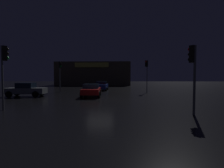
% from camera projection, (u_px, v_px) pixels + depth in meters
% --- Properties ---
extents(ground_plane, '(120.00, 120.00, 0.00)m').
position_uv_depth(ground_plane, '(100.00, 99.00, 16.83)').
color(ground_plane, black).
extents(store_building, '(18.66, 9.84, 5.87)m').
position_uv_depth(store_building, '(95.00, 74.00, 45.73)').
color(store_building, brown).
rests_on(store_building, ground).
extents(traffic_signal_main, '(0.42, 0.42, 4.04)m').
position_uv_depth(traffic_signal_main, '(193.00, 65.00, 9.86)').
color(traffic_signal_main, '#595B60').
rests_on(traffic_signal_main, ground).
extents(traffic_signal_opposite, '(0.41, 0.43, 4.43)m').
position_uv_depth(traffic_signal_opposite, '(147.00, 68.00, 23.21)').
color(traffic_signal_opposite, '#595B60').
rests_on(traffic_signal_opposite, ground).
extents(traffic_signal_cross_left, '(0.42, 0.42, 4.34)m').
position_uv_depth(traffic_signal_cross_left, '(60.00, 71.00, 23.73)').
color(traffic_signal_cross_left, '#595B60').
rests_on(traffic_signal_cross_left, ground).
extents(traffic_signal_cross_right, '(0.42, 0.42, 4.25)m').
position_uv_depth(traffic_signal_cross_right, '(4.00, 62.00, 11.18)').
color(traffic_signal_cross_right, '#595B60').
rests_on(traffic_signal_cross_right, ground).
extents(car_near, '(2.23, 4.38, 1.43)m').
position_uv_depth(car_near, '(91.00, 90.00, 18.85)').
color(car_near, '#A51414').
rests_on(car_near, ground).
extents(car_far, '(4.36, 2.13, 1.54)m').
position_uv_depth(car_far, '(26.00, 90.00, 18.89)').
color(car_far, slate).
rests_on(car_far, ground).
extents(car_crossing, '(2.09, 4.08, 1.45)m').
position_uv_depth(car_crossing, '(102.00, 86.00, 27.64)').
color(car_crossing, navy).
rests_on(car_crossing, ground).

